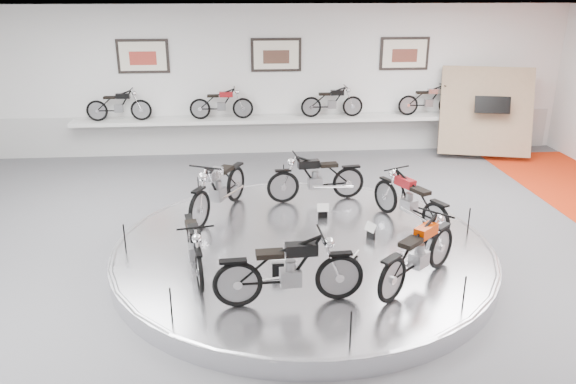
{
  "coord_description": "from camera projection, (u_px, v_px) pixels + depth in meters",
  "views": [
    {
      "loc": [
        -1.0,
        -8.31,
        4.44
      ],
      "look_at": [
        -0.23,
        0.6,
        1.14
      ],
      "focal_mm": 35.0,
      "sensor_mm": 36.0,
      "label": 1
    }
  ],
  "objects": [
    {
      "name": "floor",
      "position": [
        305.0,
        268.0,
        9.39
      ],
      "size": [
        16.0,
        16.0,
        0.0
      ],
      "primitive_type": "plane",
      "color": "#515154",
      "rests_on": "ground"
    },
    {
      "name": "ceiling",
      "position": [
        308.0,
        18.0,
        8.01
      ],
      "size": [
        16.0,
        16.0,
        0.0
      ],
      "primitive_type": "plane",
      "rotation": [
        3.14,
        0.0,
        0.0
      ],
      "color": "white",
      "rests_on": "wall_back"
    },
    {
      "name": "wall_back",
      "position": [
        276.0,
        81.0,
        15.24
      ],
      "size": [
        16.0,
        0.0,
        16.0
      ],
      "primitive_type": "plane",
      "rotation": [
        1.57,
        0.0,
        0.0
      ],
      "color": "white",
      "rests_on": "floor"
    },
    {
      "name": "dado_band",
      "position": [
        277.0,
        133.0,
        15.72
      ],
      "size": [
        15.68,
        0.04,
        1.1
      ],
      "primitive_type": "cube",
      "color": "#BCBCBA",
      "rests_on": "floor"
    },
    {
      "name": "display_platform",
      "position": [
        303.0,
        252.0,
        9.62
      ],
      "size": [
        6.4,
        6.4,
        0.3
      ],
      "primitive_type": "cylinder",
      "color": "silver",
      "rests_on": "floor"
    },
    {
      "name": "platform_rim",
      "position": [
        303.0,
        245.0,
        9.58
      ],
      "size": [
        6.4,
        6.4,
        0.1
      ],
      "primitive_type": "torus",
      "color": "#B2B2BA",
      "rests_on": "display_platform"
    },
    {
      "name": "shelf",
      "position": [
        277.0,
        120.0,
        15.31
      ],
      "size": [
        11.0,
        0.55,
        0.1
      ],
      "primitive_type": "cube",
      "color": "silver",
      "rests_on": "wall_back"
    },
    {
      "name": "poster_left",
      "position": [
        143.0,
        56.0,
        14.68
      ],
      "size": [
        1.35,
        0.06,
        0.88
      ],
      "primitive_type": "cube",
      "color": "#EDE5CB",
      "rests_on": "wall_back"
    },
    {
      "name": "poster_center",
      "position": [
        276.0,
        55.0,
        14.96
      ],
      "size": [
        1.35,
        0.06,
        0.88
      ],
      "primitive_type": "cube",
      "color": "#EDE5CB",
      "rests_on": "wall_back"
    },
    {
      "name": "poster_right",
      "position": [
        404.0,
        54.0,
        15.24
      ],
      "size": [
        1.35,
        0.06,
        0.88
      ],
      "primitive_type": "cube",
      "color": "#EDE5CB",
      "rests_on": "wall_back"
    },
    {
      "name": "display_panel",
      "position": [
        486.0,
        111.0,
        15.11
      ],
      "size": [
        2.56,
        1.52,
        2.3
      ],
      "primitive_type": "cube",
      "rotation": [
        -0.35,
        0.0,
        -0.26
      ],
      "color": "#947A5E",
      "rests_on": "floor"
    },
    {
      "name": "shelf_bike_a",
      "position": [
        119.0,
        107.0,
        14.83
      ],
      "size": [
        1.22,
        0.43,
        0.73
      ],
      "primitive_type": null,
      "color": "black",
      "rests_on": "shelf"
    },
    {
      "name": "shelf_bike_b",
      "position": [
        221.0,
        105.0,
        15.04
      ],
      "size": [
        1.22,
        0.43,
        0.73
      ],
      "primitive_type": null,
      "color": "maroon",
      "rests_on": "shelf"
    },
    {
      "name": "shelf_bike_c",
      "position": [
        332.0,
        104.0,
        15.28
      ],
      "size": [
        1.22,
        0.43,
        0.73
      ],
      "primitive_type": null,
      "color": "black",
      "rests_on": "shelf"
    },
    {
      "name": "shelf_bike_d",
      "position": [
        429.0,
        102.0,
        15.5
      ],
      "size": [
        1.22,
        0.43,
        0.73
      ],
      "primitive_type": null,
      "color": "#A2A3A7",
      "rests_on": "shelf"
    },
    {
      "name": "bike_a",
      "position": [
        410.0,
        199.0,
        10.18
      ],
      "size": [
        1.26,
        1.78,
        0.99
      ],
      "primitive_type": null,
      "rotation": [
        0.0,
        0.0,
        2.01
      ],
      "color": "maroon",
      "rests_on": "display_platform"
    },
    {
      "name": "bike_b",
      "position": [
        316.0,
        177.0,
        11.34
      ],
      "size": [
        1.77,
        0.8,
        1.01
      ],
      "primitive_type": null,
      "rotation": [
        0.0,
        0.0,
        3.26
      ],
      "color": "black",
      "rests_on": "display_platform"
    },
    {
      "name": "bike_c",
      "position": [
        218.0,
        187.0,
        10.63
      ],
      "size": [
        1.41,
        1.98,
        1.1
      ],
      "primitive_type": null,
      "rotation": [
        0.0,
        0.0,
        4.27
      ],
      "color": "#A2A3A7",
      "rests_on": "display_platform"
    },
    {
      "name": "bike_d",
      "position": [
        194.0,
        244.0,
        8.49
      ],
      "size": [
        0.83,
        1.63,
        0.92
      ],
      "primitive_type": null,
      "rotation": [
        0.0,
        0.0,
        4.9
      ],
      "color": "black",
      "rests_on": "display_platform"
    },
    {
      "name": "bike_e",
      "position": [
        289.0,
        269.0,
        7.62
      ],
      "size": [
        1.8,
        0.72,
        1.04
      ],
      "primitive_type": null,
      "rotation": [
        0.0,
        0.0,
        6.34
      ],
      "color": "black",
      "rests_on": "display_platform"
    },
    {
      "name": "bike_f",
      "position": [
        419.0,
        252.0,
        8.13
      ],
      "size": [
        1.69,
        1.62,
        1.02
      ],
      "primitive_type": null,
      "rotation": [
        0.0,
        0.0,
        7.03
      ],
      "color": "#A92A00",
      "rests_on": "display_platform"
    }
  ]
}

